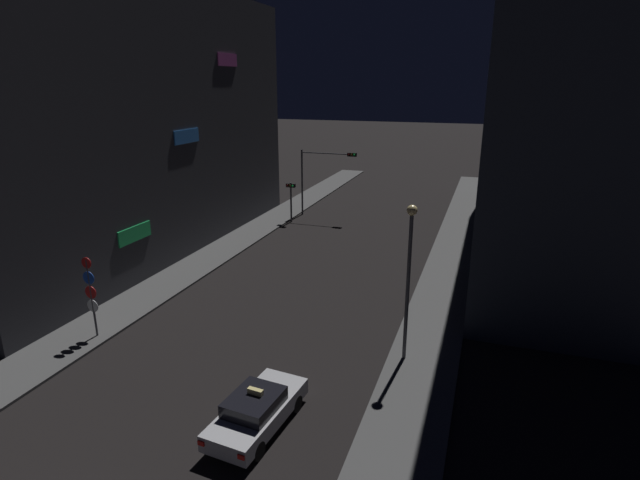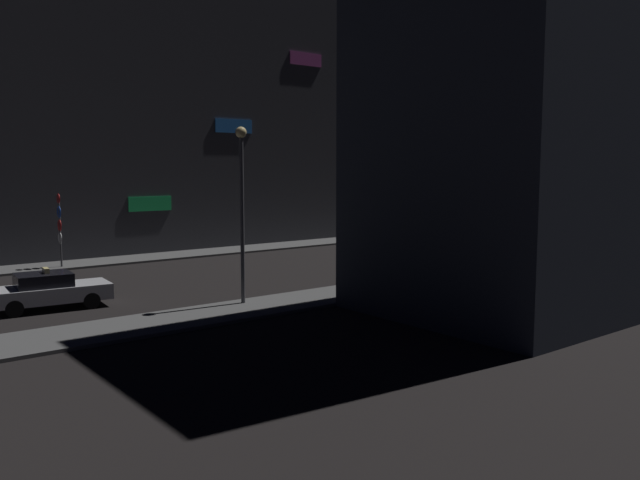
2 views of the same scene
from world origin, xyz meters
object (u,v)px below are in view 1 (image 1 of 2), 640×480
at_px(taxi, 257,410).
at_px(traffic_light_left_kerb, 291,194).
at_px(traffic_light_overhead, 322,169).
at_px(sign_pole_left, 91,292).
at_px(street_lamp_near_block, 409,264).

height_order(taxi, traffic_light_left_kerb, traffic_light_left_kerb).
xyz_separation_m(traffic_light_overhead, sign_pole_left, (-2.82, -25.08, -1.92)).
relative_size(traffic_light_left_kerb, street_lamp_near_block, 0.51).
xyz_separation_m(traffic_light_left_kerb, street_lamp_near_block, (13.25, -19.61, 1.99)).
height_order(taxi, street_lamp_near_block, street_lamp_near_block).
bearing_deg(traffic_light_left_kerb, taxi, -70.49).
bearing_deg(traffic_light_overhead, taxi, -75.69).
relative_size(traffic_light_left_kerb, sign_pole_left, 0.88).
bearing_deg(street_lamp_near_block, traffic_light_overhead, 116.99).
distance_m(traffic_light_overhead, sign_pole_left, 25.31).
distance_m(traffic_light_left_kerb, sign_pole_left, 22.37).
xyz_separation_m(traffic_light_overhead, street_lamp_near_block, (11.38, -22.35, 0.21)).
bearing_deg(traffic_light_overhead, sign_pole_left, -96.42).
height_order(taxi, sign_pole_left, sign_pole_left).
bearing_deg(taxi, street_lamp_near_block, 56.66).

